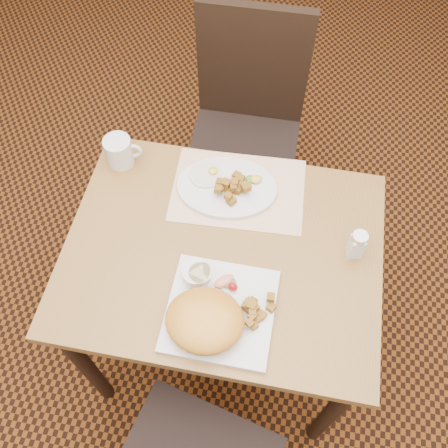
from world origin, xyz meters
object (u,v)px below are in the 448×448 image
plate_oval (227,187)px  salt_shaker (357,244)px  table (223,267)px  coffee_mug (120,151)px  chair_far (247,121)px  plate_square (221,311)px

plate_oval → salt_shaker: salt_shaker is taller
table → coffee_mug: size_ratio=7.76×
chair_far → salt_shaker: bearing=121.5°
plate_oval → salt_shaker: bearing=-21.2°
plate_square → coffee_mug: (-0.40, 0.44, 0.04)m
table → salt_shaker: salt_shaker is taller
table → chair_far: bearing=93.1°
plate_oval → chair_far: bearing=91.3°
table → plate_oval: size_ratio=2.96×
table → coffee_mug: bearing=145.6°
plate_square → chair_far: bearing=94.4°
plate_square → coffee_mug: bearing=132.5°
salt_shaker → coffee_mug: 0.76m
chair_far → plate_oval: chair_far is taller
table → plate_square: 0.22m
plate_square → salt_shaker: bearing=35.9°
salt_shaker → plate_oval: bearing=158.8°
plate_oval → coffee_mug: (-0.35, 0.05, 0.04)m
chair_far → salt_shaker: 0.80m
chair_far → coffee_mug: 0.61m
plate_square → salt_shaker: size_ratio=2.80×
salt_shaker → coffee_mug: bearing=165.0°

